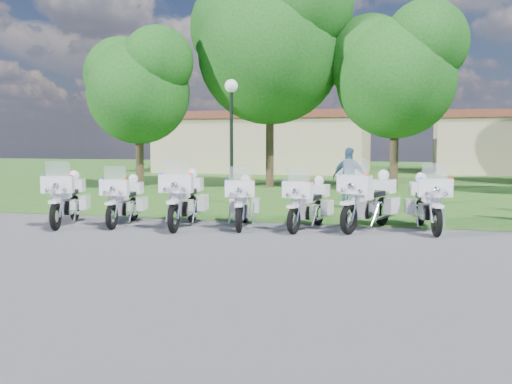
% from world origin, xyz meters
% --- Properties ---
extents(ground, '(100.00, 100.00, 0.00)m').
position_xyz_m(ground, '(0.00, 0.00, 0.00)').
color(ground, slate).
rests_on(ground, ground).
extents(grass_lawn, '(100.00, 48.00, 0.01)m').
position_xyz_m(grass_lawn, '(0.00, 27.00, 0.00)').
color(grass_lawn, '#2A611E').
rests_on(grass_lawn, ground).
extents(motorcycle_0, '(1.27, 2.33, 1.62)m').
position_xyz_m(motorcycle_0, '(-4.48, 1.38, 0.68)').
color(motorcycle_0, black).
rests_on(motorcycle_0, ground).
extents(motorcycle_1, '(0.95, 2.23, 1.50)m').
position_xyz_m(motorcycle_1, '(-3.09, 1.80, 0.63)').
color(motorcycle_1, black).
rests_on(motorcycle_1, ground).
extents(motorcycle_2, '(1.05, 2.53, 1.70)m').
position_xyz_m(motorcycle_2, '(-1.47, 1.82, 0.71)').
color(motorcycle_2, black).
rests_on(motorcycle_2, ground).
extents(motorcycle_3, '(1.02, 2.23, 1.51)m').
position_xyz_m(motorcycle_3, '(-0.09, 2.15, 0.63)').
color(motorcycle_3, black).
rests_on(motorcycle_3, ground).
extents(motorcycle_4, '(1.01, 2.22, 1.51)m').
position_xyz_m(motorcycle_4, '(1.53, 2.26, 0.63)').
color(motorcycle_4, black).
rests_on(motorcycle_4, ground).
extents(motorcycle_5, '(1.40, 2.40, 1.70)m').
position_xyz_m(motorcycle_5, '(2.93, 2.60, 0.71)').
color(motorcycle_5, black).
rests_on(motorcycle_5, ground).
extents(motorcycle_6, '(1.07, 2.38, 1.61)m').
position_xyz_m(motorcycle_6, '(4.25, 2.78, 0.67)').
color(motorcycle_6, black).
rests_on(motorcycle_6, ground).
extents(lamp_post, '(0.44, 0.44, 4.16)m').
position_xyz_m(lamp_post, '(-1.95, 7.14, 3.14)').
color(lamp_post, black).
rests_on(lamp_post, ground).
extents(tree_0, '(5.33, 4.55, 7.11)m').
position_xyz_m(tree_0, '(-7.91, 12.23, 4.70)').
color(tree_0, '#38281C').
rests_on(tree_0, ground).
extents(tree_1, '(7.67, 6.55, 10.23)m').
position_xyz_m(tree_1, '(-2.44, 14.36, 6.77)').
color(tree_1, '#38281C').
rests_on(tree_1, ground).
extents(tree_2, '(5.95, 5.08, 7.93)m').
position_xyz_m(tree_2, '(3.13, 14.14, 5.25)').
color(tree_2, '#38281C').
rests_on(tree_2, ground).
extents(building_west, '(14.56, 8.32, 4.10)m').
position_xyz_m(building_west, '(-6.00, 28.00, 2.07)').
color(building_west, tan).
rests_on(building_west, ground).
extents(bystander_c, '(1.20, 0.77, 1.90)m').
position_xyz_m(bystander_c, '(2.02, 6.85, 0.95)').
color(bystander_c, '#385F86').
rests_on(bystander_c, ground).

